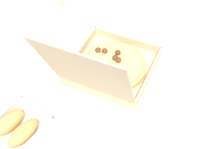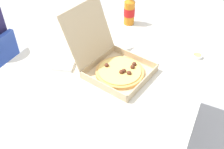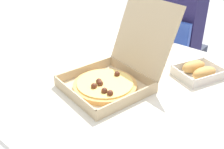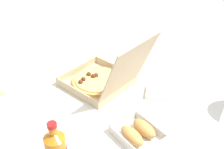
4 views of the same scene
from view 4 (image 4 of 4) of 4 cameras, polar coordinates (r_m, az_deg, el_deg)
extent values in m
cube|color=silver|center=(1.41, 1.04, -2.44)|extent=(1.26, 1.04, 0.03)
cylinder|color=#B7B7BC|center=(2.21, -2.09, 0.63)|extent=(0.05, 0.05, 0.72)
cylinder|color=#B7B7BC|center=(1.98, 20.86, -6.61)|extent=(0.05, 0.05, 0.72)
cube|color=tan|center=(1.41, -3.14, -1.80)|extent=(0.35, 0.35, 0.01)
cube|color=tan|center=(1.48, -7.28, 1.08)|extent=(0.29, 0.06, 0.04)
cube|color=tan|center=(1.48, 0.72, 1.41)|extent=(0.06, 0.29, 0.04)
cube|color=tan|center=(1.31, -7.57, -3.78)|extent=(0.06, 0.29, 0.04)
cube|color=tan|center=(1.31, 1.48, -3.40)|extent=(0.29, 0.06, 0.04)
cube|color=tan|center=(1.20, 3.72, 1.62)|extent=(0.31, 0.17, 0.28)
cylinder|color=tan|center=(1.40, -3.15, -1.40)|extent=(0.26, 0.26, 0.02)
cylinder|color=#EAC666|center=(1.39, -3.17, -1.00)|extent=(0.23, 0.23, 0.01)
sphere|color=#562819|center=(1.38, -6.07, -0.98)|extent=(0.02, 0.02, 0.02)
sphere|color=#562819|center=(1.42, -4.94, 0.08)|extent=(0.02, 0.02, 0.02)
sphere|color=#562819|center=(1.36, -6.67, -1.57)|extent=(0.02, 0.02, 0.02)
sphere|color=#562819|center=(1.36, -0.44, -1.57)|extent=(0.02, 0.02, 0.02)
sphere|color=#562819|center=(1.41, -3.39, -0.15)|extent=(0.02, 0.02, 0.02)
sphere|color=#562819|center=(1.40, -3.99, -0.34)|extent=(0.02, 0.02, 0.02)
cube|color=white|center=(1.12, 5.47, -13.05)|extent=(0.21, 0.23, 0.00)
cube|color=silver|center=(1.16, 2.41, -9.77)|extent=(0.14, 0.06, 0.03)
cube|color=silver|center=(1.07, 8.97, -15.09)|extent=(0.14, 0.06, 0.03)
cube|color=silver|center=(1.15, 8.26, -10.68)|extent=(0.08, 0.18, 0.03)
cube|color=silver|center=(1.08, 2.57, -14.07)|extent=(0.08, 0.18, 0.03)
ellipsoid|color=tan|center=(1.12, 6.82, -11.27)|extent=(0.10, 0.13, 0.05)
ellipsoid|color=tan|center=(1.09, 4.23, -12.81)|extent=(0.10, 0.13, 0.05)
cone|color=orange|center=(0.91, -12.28, -12.44)|extent=(0.07, 0.07, 0.02)
cylinder|color=orange|center=(0.89, -12.47, -11.32)|extent=(0.03, 0.03, 0.02)
cylinder|color=red|center=(0.88, -12.63, -10.42)|extent=(0.03, 0.03, 0.01)
cube|color=white|center=(1.73, -3.76, 5.40)|extent=(0.24, 0.20, 0.00)
cube|color=white|center=(1.34, 9.60, -3.82)|extent=(0.14, 0.14, 0.02)
cylinder|color=white|center=(1.41, -22.38, -4.18)|extent=(0.06, 0.06, 0.02)
cylinder|color=#DBBC66|center=(1.41, -22.43, -3.99)|extent=(0.05, 0.05, 0.01)
camera|label=1|loc=(1.13, 41.74, 28.25)|focal=47.39mm
camera|label=2|loc=(2.16, 1.11, 35.64)|focal=40.71mm
camera|label=3|loc=(1.37, -46.87, 13.71)|focal=43.03mm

